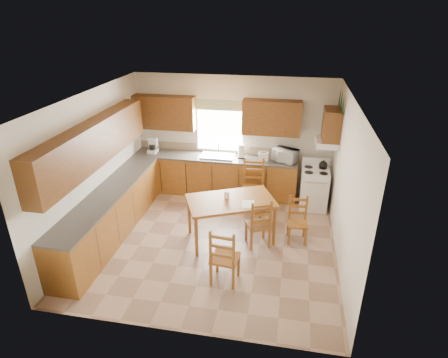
% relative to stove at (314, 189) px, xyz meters
% --- Properties ---
extents(floor, '(4.50, 4.50, 0.00)m').
position_rel_stove_xyz_m(floor, '(-1.88, -1.67, -0.43)').
color(floor, '#A2816A').
rests_on(floor, ground).
extents(ceiling, '(4.50, 4.50, 0.00)m').
position_rel_stove_xyz_m(ceiling, '(-1.88, -1.67, 2.27)').
color(ceiling, brown).
rests_on(ceiling, floor).
extents(wall_left, '(4.50, 4.50, 0.00)m').
position_rel_stove_xyz_m(wall_left, '(-4.13, -1.67, 0.92)').
color(wall_left, silver).
rests_on(wall_left, floor).
extents(wall_right, '(4.50, 4.50, 0.00)m').
position_rel_stove_xyz_m(wall_right, '(0.37, -1.67, 0.92)').
color(wall_right, silver).
rests_on(wall_right, floor).
extents(wall_back, '(4.50, 4.50, 0.00)m').
position_rel_stove_xyz_m(wall_back, '(-1.88, 0.58, 0.92)').
color(wall_back, silver).
rests_on(wall_back, floor).
extents(wall_front, '(4.50, 4.50, 0.00)m').
position_rel_stove_xyz_m(wall_front, '(-1.88, -3.92, 0.92)').
color(wall_front, silver).
rests_on(wall_front, floor).
extents(lower_cab_back, '(3.75, 0.60, 0.88)m').
position_rel_stove_xyz_m(lower_cab_back, '(-2.25, 0.28, 0.01)').
color(lower_cab_back, brown).
rests_on(lower_cab_back, floor).
extents(lower_cab_left, '(0.60, 3.60, 0.88)m').
position_rel_stove_xyz_m(lower_cab_left, '(-3.83, -1.82, 0.01)').
color(lower_cab_left, brown).
rests_on(lower_cab_left, floor).
extents(counter_back, '(3.75, 0.63, 0.04)m').
position_rel_stove_xyz_m(counter_back, '(-2.25, 0.28, 0.47)').
color(counter_back, '#4B4641').
rests_on(counter_back, lower_cab_back).
extents(counter_left, '(0.63, 3.60, 0.04)m').
position_rel_stove_xyz_m(counter_left, '(-3.83, -1.82, 0.47)').
color(counter_left, '#4B4641').
rests_on(counter_left, lower_cab_left).
extents(backsplash, '(3.75, 0.01, 0.18)m').
position_rel_stove_xyz_m(backsplash, '(-2.25, 0.57, 0.58)').
color(backsplash, '#8B7A5A').
rests_on(backsplash, counter_back).
extents(upper_cab_back_left, '(1.41, 0.33, 0.75)m').
position_rel_stove_xyz_m(upper_cab_back_left, '(-3.43, 0.42, 1.43)').
color(upper_cab_back_left, brown).
rests_on(upper_cab_back_left, wall_back).
extents(upper_cab_back_right, '(1.25, 0.33, 0.75)m').
position_rel_stove_xyz_m(upper_cab_back_right, '(-1.02, 0.42, 1.43)').
color(upper_cab_back_right, brown).
rests_on(upper_cab_back_right, wall_back).
extents(upper_cab_left, '(0.33, 3.60, 0.75)m').
position_rel_stove_xyz_m(upper_cab_left, '(-3.96, -1.82, 1.43)').
color(upper_cab_left, brown).
rests_on(upper_cab_left, wall_left).
extents(upper_cab_stove, '(0.33, 0.62, 0.62)m').
position_rel_stove_xyz_m(upper_cab_stove, '(0.20, -0.02, 1.47)').
color(upper_cab_stove, brown).
rests_on(upper_cab_stove, wall_right).
extents(range_hood, '(0.44, 0.62, 0.12)m').
position_rel_stove_xyz_m(range_hood, '(0.15, -0.02, 1.09)').
color(range_hood, silver).
rests_on(range_hood, wall_right).
extents(window_frame, '(1.13, 0.02, 1.18)m').
position_rel_stove_xyz_m(window_frame, '(-2.18, 0.55, 1.12)').
color(window_frame, silver).
rests_on(window_frame, wall_back).
extents(window_pane, '(1.05, 0.01, 1.10)m').
position_rel_stove_xyz_m(window_pane, '(-2.18, 0.55, 1.12)').
color(window_pane, white).
rests_on(window_pane, wall_back).
extents(window_valance, '(1.19, 0.01, 0.24)m').
position_rel_stove_xyz_m(window_valance, '(-2.18, 0.52, 1.62)').
color(window_valance, '#4C6D3A').
rests_on(window_valance, wall_back).
extents(sink_basin, '(0.75, 0.45, 0.04)m').
position_rel_stove_xyz_m(sink_basin, '(-2.18, 0.28, 0.51)').
color(sink_basin, silver).
rests_on(sink_basin, counter_back).
extents(pine_decal_a, '(0.22, 0.22, 0.36)m').
position_rel_stove_xyz_m(pine_decal_a, '(0.33, -0.34, 1.95)').
color(pine_decal_a, '#183E22').
rests_on(pine_decal_a, wall_right).
extents(pine_decal_b, '(0.22, 0.22, 0.36)m').
position_rel_stove_xyz_m(pine_decal_b, '(0.33, -0.02, 1.99)').
color(pine_decal_b, '#183E22').
rests_on(pine_decal_b, wall_right).
extents(pine_decal_c, '(0.22, 0.22, 0.36)m').
position_rel_stove_xyz_m(pine_decal_c, '(0.33, 0.30, 1.95)').
color(pine_decal_c, '#183E22').
rests_on(pine_decal_c, wall_right).
extents(stove, '(0.58, 0.60, 0.86)m').
position_rel_stove_xyz_m(stove, '(0.00, 0.00, 0.00)').
color(stove, silver).
rests_on(stove, floor).
extents(coffeemaker, '(0.25, 0.26, 0.30)m').
position_rel_stove_xyz_m(coffeemaker, '(-3.73, 0.28, 0.64)').
color(coffeemaker, silver).
rests_on(coffeemaker, counter_back).
extents(paper_towel, '(0.16, 0.16, 0.31)m').
position_rel_stove_xyz_m(paper_towel, '(-1.66, 0.32, 0.65)').
color(paper_towel, white).
rests_on(paper_towel, counter_back).
extents(toaster, '(0.23, 0.15, 0.18)m').
position_rel_stove_xyz_m(toaster, '(-1.15, 0.25, 0.58)').
color(toaster, silver).
rests_on(toaster, counter_back).
extents(microwave, '(0.58, 0.51, 0.29)m').
position_rel_stove_xyz_m(microwave, '(-0.67, 0.28, 0.63)').
color(microwave, silver).
rests_on(microwave, counter_back).
extents(dining_table, '(1.79, 1.45, 0.83)m').
position_rel_stove_xyz_m(dining_table, '(-1.57, -1.56, -0.01)').
color(dining_table, brown).
rests_on(dining_table, floor).
extents(chair_near_left, '(0.52, 0.52, 0.96)m').
position_rel_stove_xyz_m(chair_near_left, '(-1.05, -1.65, 0.05)').
color(chair_near_left, brown).
rests_on(chair_near_left, floor).
extents(chair_near_right, '(0.46, 0.44, 1.01)m').
position_rel_stove_xyz_m(chair_near_right, '(-1.46, -2.76, 0.07)').
color(chair_near_right, brown).
rests_on(chair_near_right, floor).
extents(chair_far_left, '(0.48, 0.46, 1.11)m').
position_rel_stove_xyz_m(chair_far_left, '(-1.30, -0.32, 0.12)').
color(chair_far_left, brown).
rests_on(chair_far_left, floor).
extents(chair_far_right, '(0.39, 0.37, 0.86)m').
position_rel_stove_xyz_m(chair_far_right, '(-0.34, -1.39, 0.00)').
color(chair_far_right, brown).
rests_on(chair_far_right, floor).
extents(table_paper, '(0.26, 0.33, 0.00)m').
position_rel_stove_xyz_m(table_paper, '(-1.24, -1.66, 0.41)').
color(table_paper, white).
rests_on(table_paper, dining_table).
extents(table_card, '(0.10, 0.04, 0.13)m').
position_rel_stove_xyz_m(table_card, '(-1.65, -1.52, 0.47)').
color(table_card, white).
rests_on(table_card, dining_table).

